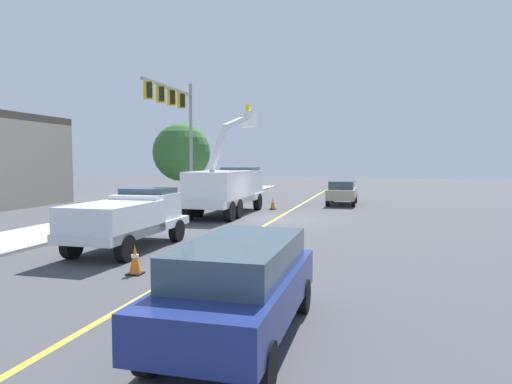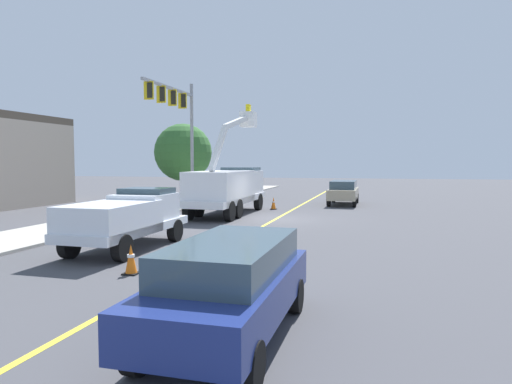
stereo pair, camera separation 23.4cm
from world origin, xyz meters
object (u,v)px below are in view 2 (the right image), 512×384
Objects in this scene: service_pickup_truck at (126,217)px; traffic_cone_leading at (131,260)px; trailing_sedan at (231,282)px; passing_minivan at (343,191)px; traffic_cone_mid_front at (273,203)px; utility_bucket_truck at (228,187)px; traffic_signal_mast at (178,115)px.

service_pickup_truck is 6.99× the size of traffic_cone_leading.
passing_minivan is at bearing -2.58° from trailing_sedan.
service_pickup_truck is at bearing 30.38° from traffic_cone_leading.
service_pickup_truck reaches higher than trailing_sedan.
service_pickup_truck is at bearing 39.93° from trailing_sedan.
trailing_sedan is (-25.18, 1.13, 0.00)m from passing_minivan.
traffic_cone_mid_front is at bearing -10.49° from service_pickup_truck.
passing_minivan is at bearing -40.31° from utility_bucket_truck.
service_pickup_truck reaches higher than traffic_cone_mid_front.
utility_bucket_truck is 10.20× the size of traffic_cone_leading.
service_pickup_truck is at bearing -165.25° from traffic_signal_mast.
passing_minivan reaches higher than traffic_cone_leading.
traffic_cone_leading is at bearing -174.48° from utility_bucket_truck.
passing_minivan is at bearing -62.95° from traffic_signal_mast.
traffic_cone_mid_front is 0.09× the size of traffic_signal_mast.
traffic_cone_mid_front is at bearing 135.36° from passing_minivan.
traffic_signal_mast is at bearing 18.07° from traffic_cone_leading.
utility_bucket_truck is at bearing 16.41° from trailing_sedan.
utility_bucket_truck reaches higher than passing_minivan.
passing_minivan is 0.58× the size of traffic_signal_mast.
service_pickup_truck is 8.91m from trailing_sedan.
utility_bucket_truck reaches higher than service_pickup_truck.
service_pickup_truck is 3.75m from traffic_cone_leading.
passing_minivan is 6.08m from traffic_cone_mid_front.
traffic_signal_mast reaches higher than utility_bucket_truck.
trailing_sedan is (-6.83, -5.72, -0.15)m from service_pickup_truck.
passing_minivan is at bearing -13.06° from traffic_cone_leading.
utility_bucket_truck is at bearing -2.66° from service_pickup_truck.
utility_bucket_truck is 18.46m from trailing_sedan.
passing_minivan is (18.35, -6.85, -0.15)m from service_pickup_truck.
passing_minivan is 25.21m from trailing_sedan.
traffic_cone_mid_front is at bearing -2.46° from traffic_cone_leading.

